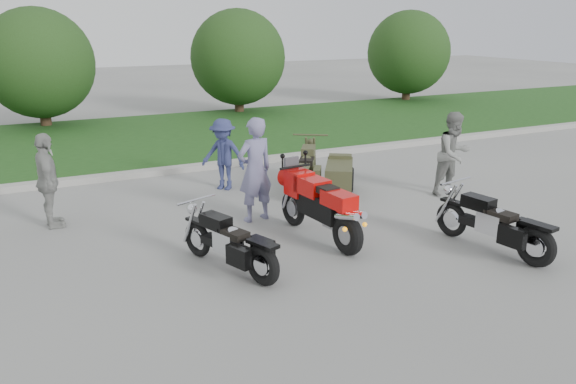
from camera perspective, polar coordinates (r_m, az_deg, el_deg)
name	(u,v)px	position (r m, az deg, el deg)	size (l,w,h in m)	color
ground	(310,259)	(8.76, 2.26, -6.86)	(80.00, 80.00, 0.00)	#999994
curb	(197,167)	(14.04, -9.26, 2.49)	(60.00, 0.30, 0.15)	#A2A099
grass_strip	(158,137)	(17.96, -13.11, 5.43)	(60.00, 8.00, 0.14)	#2C5F20
tree_mid_left	(39,63)	(20.62, -24.00, 11.85)	(3.60, 3.60, 4.00)	#3F2B1C
tree_mid_right	(238,57)	(22.03, -5.09, 13.45)	(3.60, 3.60, 4.00)	#3F2B1C
tree_far_right	(409,53)	(25.95, 12.15, 13.69)	(3.60, 3.60, 4.00)	#3F2B1C
sportbike_red	(320,205)	(9.31, 3.32, -1.30)	(0.54, 2.23, 1.06)	black
cruiser_left	(232,246)	(8.25, -5.69, -5.45)	(0.89, 1.97, 0.79)	black
cruiser_right	(497,227)	(9.47, 20.44, -3.33)	(0.62, 2.16, 0.84)	black
cruiser_sidecar	(326,173)	(12.06, 3.85, 1.96)	(1.82, 2.16, 0.89)	black
person_stripe	(255,170)	(10.16, -3.37, 2.26)	(0.70, 0.46, 1.92)	slate
person_grey	(454,154)	(12.25, 16.50, 3.74)	(0.85, 0.66, 1.75)	gray
person_denim	(223,154)	(12.21, -6.60, 3.81)	(1.00, 0.58, 1.55)	navy
person_back	(48,181)	(10.69, -23.21, 1.02)	(1.00, 0.42, 1.70)	#959691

